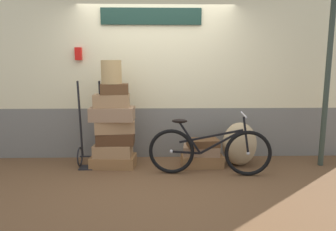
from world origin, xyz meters
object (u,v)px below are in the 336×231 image
object	(u,v)px
suitcase_8	(201,150)
suitcase_2	(116,138)
suitcase_3	(115,126)
suitcase_5	(112,101)
suitcase_0	(113,161)
suitcase_9	(203,143)
suitcase_7	(202,160)
luggage_trolley	(92,147)
bicycle	(209,151)
wicker_basket	(111,72)
suitcase_6	(115,89)
suitcase_1	(113,150)
suitcase_4	(112,114)
burlap_sack	(239,144)

from	to	relation	value
suitcase_8	suitcase_2	bearing A→B (deg)	-174.39
suitcase_3	suitcase_5	world-z (taller)	suitcase_5
suitcase_0	suitcase_9	distance (m)	1.41
suitcase_7	suitcase_8	distance (m)	0.16
luggage_trolley	bicycle	distance (m)	1.80
suitcase_0	wicker_basket	distance (m)	1.37
suitcase_3	suitcase_7	size ratio (longest dim) A/B	0.94
suitcase_9	wicker_basket	distance (m)	1.74
suitcase_0	suitcase_7	world-z (taller)	suitcase_7
luggage_trolley	suitcase_6	bearing A→B (deg)	-8.15
suitcase_8	wicker_basket	distance (m)	1.80
suitcase_1	suitcase_4	distance (m)	0.56
burlap_sack	suitcase_0	bearing A→B (deg)	-179.43
suitcase_4	burlap_sack	xyz separation A→B (m)	(1.95, 0.05, -0.49)
suitcase_7	suitcase_9	distance (m)	0.29
suitcase_6	suitcase_3	bearing A→B (deg)	109.63
suitcase_3	suitcase_8	world-z (taller)	suitcase_3
suitcase_3	suitcase_5	xyz separation A→B (m)	(-0.04, -0.01, 0.39)
suitcase_4	luggage_trolley	distance (m)	0.63
suitcase_9	bicycle	distance (m)	0.35
suitcase_8	suitcase_4	bearing A→B (deg)	-173.42
suitcase_8	suitcase_5	bearing A→B (deg)	-174.27
suitcase_0	suitcase_8	xyz separation A→B (m)	(1.36, -0.02, 0.17)
suitcase_2	suitcase_1	bearing A→B (deg)	-163.12
suitcase_6	suitcase_7	distance (m)	1.72
suitcase_0	suitcase_6	distance (m)	1.12
suitcase_8	wicker_basket	xyz separation A→B (m)	(-1.35, -0.01, 1.20)
suitcase_2	suitcase_3	distance (m)	0.19
suitcase_6	bicycle	distance (m)	1.65
wicker_basket	bicycle	size ratio (longest dim) A/B	0.20
suitcase_2	bicycle	world-z (taller)	bicycle
suitcase_4	luggage_trolley	world-z (taller)	luggage_trolley
suitcase_8	suitcase_7	bearing A→B (deg)	-31.33
wicker_basket	luggage_trolley	bearing A→B (deg)	171.70
wicker_basket	luggage_trolley	world-z (taller)	wicker_basket
luggage_trolley	burlap_sack	xyz separation A→B (m)	(2.29, -0.00, 0.04)
suitcase_0	suitcase_5	world-z (taller)	suitcase_5
suitcase_3	suitcase_2	bearing A→B (deg)	-51.09
suitcase_0	luggage_trolley	bearing A→B (deg)	-179.63
suitcase_0	suitcase_7	xyz separation A→B (m)	(1.37, -0.03, 0.01)
suitcase_0	bicycle	distance (m)	1.49
bicycle	suitcase_0	bearing A→B (deg)	164.34
suitcase_0	suitcase_6	xyz separation A→B (m)	(0.05, -0.03, 1.12)
suitcase_1	suitcase_3	bearing A→B (deg)	32.56
suitcase_8	suitcase_1	bearing A→B (deg)	-173.77
suitcase_9	luggage_trolley	bearing A→B (deg)	172.34
suitcase_0	burlap_sack	distance (m)	1.98
suitcase_1	suitcase_3	distance (m)	0.37
suitcase_1	suitcase_9	size ratio (longest dim) A/B	1.20
luggage_trolley	bicycle	world-z (taller)	luggage_trolley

